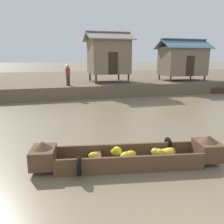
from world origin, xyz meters
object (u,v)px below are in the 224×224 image
object	(u,v)px
banana_boat	(129,156)
stilt_house_mid_left	(108,56)
vendor_person	(68,74)
stilt_house_mid_right	(183,60)

from	to	relation	value
banana_boat	stilt_house_mid_left	distance (m)	14.69
stilt_house_mid_left	banana_boat	bearing A→B (deg)	-102.28
stilt_house_mid_left	vendor_person	size ratio (longest dim) A/B	2.60
stilt_house_mid_left	stilt_house_mid_right	distance (m)	7.21
stilt_house_mid_left	stilt_house_mid_right	bearing A→B (deg)	-3.16
vendor_person	banana_boat	bearing A→B (deg)	-86.87
stilt_house_mid_left	stilt_house_mid_right	size ratio (longest dim) A/B	0.92
banana_boat	vendor_person	bearing A→B (deg)	93.13
banana_boat	vendor_person	size ratio (longest dim) A/B	3.34
banana_boat	stilt_house_mid_right	distance (m)	17.27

